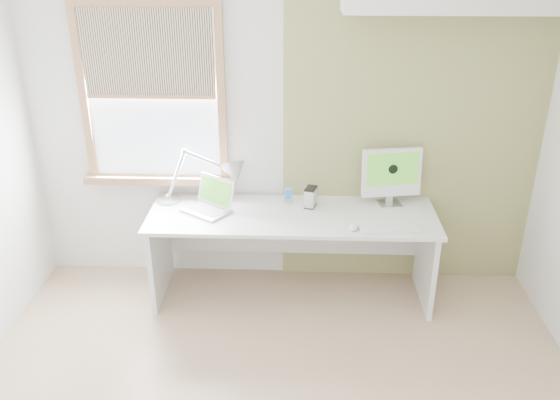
{
  "coord_description": "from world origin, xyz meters",
  "views": [
    {
      "loc": [
        0.14,
        -2.61,
        2.7
      ],
      "look_at": [
        0.0,
        1.05,
        1.0
      ],
      "focal_mm": 37.44,
      "sensor_mm": 36.0,
      "label": 1
    }
  ],
  "objects_px": {
    "desk_lamp": "(221,176)",
    "imac": "(392,174)",
    "external_drive": "(311,197)",
    "desk": "(292,233)",
    "laptop": "(210,202)"
  },
  "relations": [
    {
      "from": "laptop",
      "to": "desk",
      "type": "bearing_deg",
      "value": 0.39
    },
    {
      "from": "imac",
      "to": "laptop",
      "type": "bearing_deg",
      "value": -173.37
    },
    {
      "from": "desk_lamp",
      "to": "imac",
      "type": "height_order",
      "value": "imac"
    },
    {
      "from": "desk_lamp",
      "to": "imac",
      "type": "xyz_separation_m",
      "value": [
        1.32,
        0.05,
        0.02
      ]
    },
    {
      "from": "imac",
      "to": "desk_lamp",
      "type": "bearing_deg",
      "value": -177.81
    },
    {
      "from": "laptop",
      "to": "imac",
      "type": "bearing_deg",
      "value": 6.63
    },
    {
      "from": "external_drive",
      "to": "desk",
      "type": "bearing_deg",
      "value": -150.37
    },
    {
      "from": "desk",
      "to": "desk_lamp",
      "type": "bearing_deg",
      "value": 169.01
    },
    {
      "from": "laptop",
      "to": "imac",
      "type": "xyz_separation_m",
      "value": [
        1.4,
        0.16,
        0.19
      ]
    },
    {
      "from": "external_drive",
      "to": "imac",
      "type": "distance_m",
      "value": 0.65
    },
    {
      "from": "desk_lamp",
      "to": "laptop",
      "type": "distance_m",
      "value": 0.22
    },
    {
      "from": "desk",
      "to": "laptop",
      "type": "relative_size",
      "value": 5.0
    },
    {
      "from": "desk_lamp",
      "to": "laptop",
      "type": "height_order",
      "value": "desk_lamp"
    },
    {
      "from": "desk_lamp",
      "to": "external_drive",
      "type": "height_order",
      "value": "desk_lamp"
    },
    {
      "from": "desk",
      "to": "laptop",
      "type": "distance_m",
      "value": 0.68
    }
  ]
}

